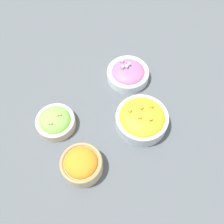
# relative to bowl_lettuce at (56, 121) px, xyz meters

# --- Properties ---
(ground_plane) EXTENTS (3.00, 3.00, 0.00)m
(ground_plane) POSITION_rel_bowl_lettuce_xyz_m (-0.18, 0.07, -0.03)
(ground_plane) COLOR #4C5156
(bowl_lettuce) EXTENTS (0.13, 0.13, 0.07)m
(bowl_lettuce) POSITION_rel_bowl_lettuce_xyz_m (0.00, 0.00, 0.00)
(bowl_lettuce) COLOR beige
(bowl_lettuce) RESTS_ON ground_plane
(bowl_squash) EXTENTS (0.18, 0.18, 0.08)m
(bowl_squash) POSITION_rel_bowl_lettuce_xyz_m (-0.25, 0.15, 0.01)
(bowl_squash) COLOR #B2C1CC
(bowl_squash) RESTS_ON ground_plane
(bowl_red_onion) EXTENTS (0.16, 0.16, 0.07)m
(bowl_red_onion) POSITION_rel_bowl_lettuce_xyz_m (-0.33, -0.04, -0.00)
(bowl_red_onion) COLOR silver
(bowl_red_onion) RESTS_ON ground_plane
(bowl_carrots) EXTENTS (0.13, 0.13, 0.08)m
(bowl_carrots) POSITION_rel_bowl_lettuce_xyz_m (-0.00, 0.18, 0.01)
(bowl_carrots) COLOR beige
(bowl_carrots) RESTS_ON ground_plane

